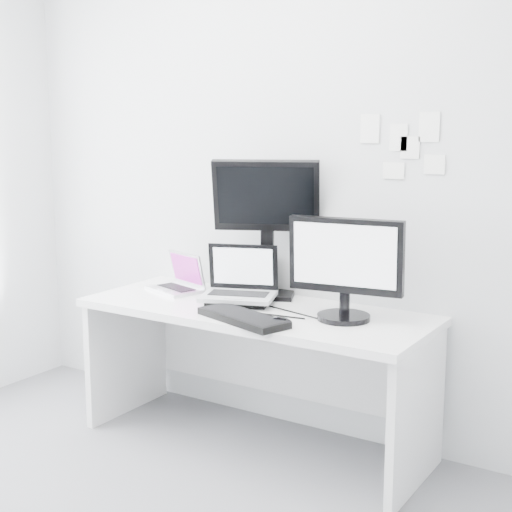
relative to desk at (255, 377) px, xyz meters
name	(u,v)px	position (x,y,z in m)	size (l,w,h in m)	color
back_wall	(290,180)	(0.00, 0.35, 0.99)	(3.60, 3.60, 0.00)	silver
desk	(255,377)	(0.00, 0.00, 0.00)	(1.80, 0.70, 0.73)	white
macbook	(174,272)	(-0.57, 0.07, 0.48)	(0.30, 0.22, 0.22)	silver
speaker	(264,276)	(-0.12, 0.28, 0.47)	(0.10, 0.10, 0.20)	black
dell_laptop	(238,275)	(-0.11, 0.02, 0.52)	(0.37, 0.29, 0.31)	#B5B8BD
rear_monitor	(267,227)	(-0.07, 0.23, 0.74)	(0.55, 0.20, 0.75)	black
samsung_monitor	(345,268)	(0.48, 0.03, 0.62)	(0.55, 0.25, 0.50)	black
keyboard	(243,318)	(0.09, -0.25, 0.38)	(0.49, 0.18, 0.03)	black
mouse	(280,321)	(0.28, -0.22, 0.38)	(0.12, 0.08, 0.04)	black
wall_note_0	(370,129)	(0.45, 0.34, 1.26)	(0.10, 0.00, 0.14)	white
wall_note_1	(399,137)	(0.60, 0.34, 1.22)	(0.09, 0.00, 0.13)	white
wall_note_2	(429,127)	(0.75, 0.34, 1.26)	(0.10, 0.00, 0.14)	white
wall_note_3	(394,171)	(0.58, 0.34, 1.05)	(0.11, 0.00, 0.08)	white
wall_note_4	(434,164)	(0.78, 0.34, 1.09)	(0.10, 0.00, 0.09)	white
wall_note_5	(410,148)	(0.66, 0.34, 1.17)	(0.10, 0.00, 0.11)	white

